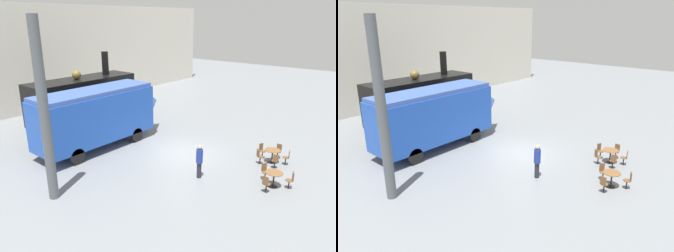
% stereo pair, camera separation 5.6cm
% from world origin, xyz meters
% --- Properties ---
extents(ground_plane, '(80.00, 80.00, 0.00)m').
position_xyz_m(ground_plane, '(0.00, 0.00, 0.00)').
color(ground_plane, gray).
extents(backdrop_wall, '(44.00, 0.15, 9.00)m').
position_xyz_m(backdrop_wall, '(0.00, 15.42, 4.50)').
color(backdrop_wall, beige).
rests_on(backdrop_wall, ground_plane).
extents(steam_locomotive, '(7.97, 2.41, 5.47)m').
position_xyz_m(steam_locomotive, '(-1.10, 8.34, 2.31)').
color(steam_locomotive, black).
rests_on(steam_locomotive, ground_plane).
extents(streamlined_locomotive, '(9.51, 2.48, 3.74)m').
position_xyz_m(streamlined_locomotive, '(-2.17, 4.74, 2.14)').
color(streamlined_locomotive, blue).
rests_on(streamlined_locomotive, ground_plane).
extents(cafe_table_near, '(0.84, 0.84, 0.77)m').
position_xyz_m(cafe_table_near, '(-0.60, -5.87, 0.60)').
color(cafe_table_near, black).
rests_on(cafe_table_near, ground_plane).
extents(cafe_table_mid, '(0.86, 0.86, 0.78)m').
position_xyz_m(cafe_table_mid, '(2.06, -4.67, 0.61)').
color(cafe_table_mid, black).
rests_on(cafe_table_mid, ground_plane).
extents(cafe_chair_0, '(0.39, 0.40, 0.87)m').
position_xyz_m(cafe_chair_0, '(-0.25, -6.58, 0.51)').
color(cafe_chair_0, black).
rests_on(cafe_chair_0, ground_plane).
extents(cafe_chair_1, '(0.40, 0.40, 0.87)m').
position_xyz_m(cafe_chair_1, '(-0.17, -5.21, 0.51)').
color(cafe_chair_1, black).
rests_on(cafe_chair_1, ground_plane).
extents(cafe_chair_2, '(0.36, 0.36, 0.87)m').
position_xyz_m(cafe_chair_2, '(-1.39, -5.82, 0.51)').
color(cafe_chair_2, black).
rests_on(cafe_chair_2, ground_plane).
extents(cafe_chair_3, '(0.37, 0.39, 0.87)m').
position_xyz_m(cafe_chair_3, '(2.28, -5.44, 0.51)').
color(cafe_chair_3, black).
rests_on(cafe_chair_3, ground_plane).
extents(cafe_chair_4, '(0.36, 0.36, 0.87)m').
position_xyz_m(cafe_chair_4, '(2.86, -4.69, 0.51)').
color(cafe_chair_4, black).
rests_on(cafe_chair_4, ground_plane).
extents(cafe_chair_5, '(0.37, 0.39, 0.87)m').
position_xyz_m(cafe_chair_5, '(2.33, -3.91, 0.51)').
color(cafe_chair_5, black).
rests_on(cafe_chair_5, ground_plane).
extents(cafe_chair_6, '(0.40, 0.40, 0.87)m').
position_xyz_m(cafe_chair_6, '(1.42, -4.17, 0.51)').
color(cafe_chair_6, black).
rests_on(cafe_chair_6, ground_plane).
extents(cafe_chair_7, '(0.40, 0.40, 0.87)m').
position_xyz_m(cafe_chair_7, '(1.39, -5.12, 0.51)').
color(cafe_chair_7, black).
rests_on(cafe_chair_7, ground_plane).
extents(visitor_person, '(0.34, 0.34, 1.81)m').
position_xyz_m(visitor_person, '(-2.11, -2.54, 0.99)').
color(visitor_person, '#262633').
rests_on(visitor_person, ground_plane).
extents(support_pillar, '(0.44, 0.44, 8.00)m').
position_xyz_m(support_pillar, '(-8.00, 1.41, 4.00)').
color(support_pillar, '#4C5156').
rests_on(support_pillar, ground_plane).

